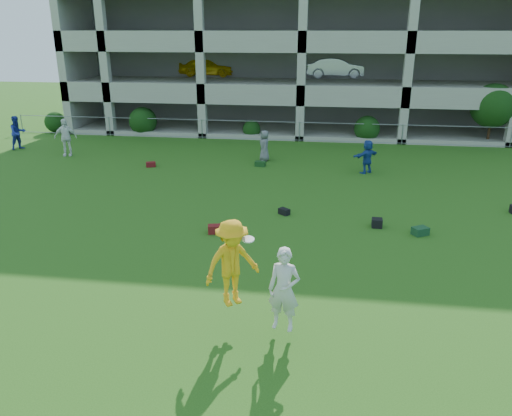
% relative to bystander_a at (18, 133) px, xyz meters
% --- Properties ---
extents(ground, '(100.00, 100.00, 0.00)m').
position_rel_bystander_a_xyz_m(ground, '(15.47, -14.69, -0.93)').
color(ground, '#235114').
rests_on(ground, ground).
extents(bystander_a, '(1.06, 1.13, 1.86)m').
position_rel_bystander_a_xyz_m(bystander_a, '(0.00, 0.00, 0.00)').
color(bystander_a, navy).
rests_on(bystander_a, ground).
extents(bystander_b, '(1.24, 0.76, 1.98)m').
position_rel_bystander_a_xyz_m(bystander_b, '(3.41, -1.05, 0.06)').
color(bystander_b, white).
rests_on(bystander_b, ground).
extents(bystander_c, '(0.72, 0.89, 1.57)m').
position_rel_bystander_a_xyz_m(bystander_c, '(13.99, -0.65, -0.14)').
color(bystander_c, slate).
rests_on(bystander_c, ground).
extents(bystander_d, '(1.40, 1.31, 1.57)m').
position_rel_bystander_a_xyz_m(bystander_d, '(19.03, -2.25, -0.15)').
color(bystander_d, '#21469B').
rests_on(bystander_d, ground).
extents(bag_red_a, '(0.60, 0.42, 0.28)m').
position_rel_bystander_a_xyz_m(bag_red_a, '(13.65, -10.46, -0.79)').
color(bag_red_a, '#51130D').
rests_on(bag_red_a, ground).
extents(bag_black_b, '(0.47, 0.45, 0.22)m').
position_rel_bystander_a_xyz_m(bag_black_b, '(15.72, -8.37, -0.82)').
color(bag_black_b, black).
rests_on(bag_black_b, ground).
extents(bag_green_c, '(0.61, 0.56, 0.26)m').
position_rel_bystander_a_xyz_m(bag_green_c, '(20.32, -9.64, -0.80)').
color(bag_green_c, '#13351F').
rests_on(bag_green_c, ground).
extents(crate_d, '(0.36, 0.36, 0.30)m').
position_rel_bystander_a_xyz_m(crate_d, '(18.97, -9.15, -0.78)').
color(crate_d, black).
rests_on(crate_d, ground).
extents(bag_red_f, '(0.52, 0.44, 0.24)m').
position_rel_bystander_a_xyz_m(bag_red_f, '(8.62, -2.64, -0.81)').
color(bag_red_f, '#540F0E').
rests_on(bag_red_f, ground).
extents(bag_green_g, '(0.54, 0.37, 0.25)m').
position_rel_bystander_a_xyz_m(bag_green_g, '(13.93, -1.76, -0.81)').
color(bag_green_g, '#163C18').
rests_on(bag_green_g, ground).
extents(frisbee_contest, '(2.29, 1.38, 2.37)m').
position_rel_bystander_a_xyz_m(frisbee_contest, '(15.50, -15.82, 0.54)').
color(frisbee_contest, '#FBAB16').
rests_on(frisbee_contest, ground).
extents(parking_garage, '(30.00, 14.00, 12.00)m').
position_rel_bystander_a_xyz_m(parking_garage, '(15.46, 13.01, 5.08)').
color(parking_garage, '#9E998C').
rests_on(parking_garage, ground).
extents(fence, '(36.06, 0.06, 1.20)m').
position_rel_bystander_a_xyz_m(fence, '(15.47, 4.31, -0.32)').
color(fence, gray).
rests_on(fence, ground).
extents(shrub_row, '(34.38, 2.52, 3.50)m').
position_rel_bystander_a_xyz_m(shrub_row, '(20.06, 5.01, 0.58)').
color(shrub_row, '#163D11').
rests_on(shrub_row, ground).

